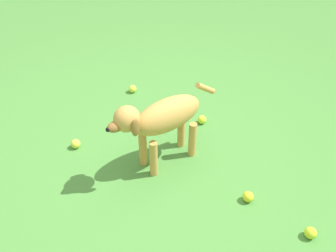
{
  "coord_description": "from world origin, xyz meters",
  "views": [
    {
      "loc": [
        0.72,
        1.63,
        1.7
      ],
      "look_at": [
        -0.0,
        -0.06,
        0.28
      ],
      "focal_mm": 39.24,
      "sensor_mm": 36.0,
      "label": 1
    }
  ],
  "objects_px": {
    "dog": "(162,119)",
    "tennis_ball_0": "(202,120)",
    "tennis_ball_1": "(133,89)",
    "tennis_ball_2": "(311,233)",
    "tennis_ball_3": "(248,197)",
    "tennis_ball_4": "(76,144)"
  },
  "relations": [
    {
      "from": "dog",
      "to": "tennis_ball_0",
      "type": "bearing_deg",
      "value": -161.31
    },
    {
      "from": "tennis_ball_0",
      "to": "tennis_ball_1",
      "type": "relative_size",
      "value": 1.0
    },
    {
      "from": "tennis_ball_0",
      "to": "tennis_ball_2",
      "type": "height_order",
      "value": "same"
    },
    {
      "from": "tennis_ball_3",
      "to": "tennis_ball_4",
      "type": "relative_size",
      "value": 1.0
    },
    {
      "from": "tennis_ball_0",
      "to": "tennis_ball_3",
      "type": "relative_size",
      "value": 1.0
    },
    {
      "from": "dog",
      "to": "tennis_ball_3",
      "type": "distance_m",
      "value": 0.7
    },
    {
      "from": "tennis_ball_0",
      "to": "tennis_ball_3",
      "type": "xyz_separation_m",
      "value": [
        0.1,
        0.79,
        0.0
      ]
    },
    {
      "from": "tennis_ball_4",
      "to": "tennis_ball_3",
      "type": "bearing_deg",
      "value": 133.67
    },
    {
      "from": "tennis_ball_1",
      "to": "tennis_ball_4",
      "type": "relative_size",
      "value": 1.0
    },
    {
      "from": "tennis_ball_3",
      "to": "tennis_ball_4",
      "type": "bearing_deg",
      "value": -46.33
    },
    {
      "from": "dog",
      "to": "tennis_ball_1",
      "type": "relative_size",
      "value": 11.95
    },
    {
      "from": "tennis_ball_0",
      "to": "tennis_ball_4",
      "type": "relative_size",
      "value": 1.0
    },
    {
      "from": "dog",
      "to": "tennis_ball_4",
      "type": "distance_m",
      "value": 0.71
    },
    {
      "from": "dog",
      "to": "tennis_ball_1",
      "type": "xyz_separation_m",
      "value": [
        -0.09,
        -0.9,
        -0.33
      ]
    },
    {
      "from": "tennis_ball_0",
      "to": "tennis_ball_2",
      "type": "bearing_deg",
      "value": 93.59
    },
    {
      "from": "tennis_ball_0",
      "to": "tennis_ball_3",
      "type": "bearing_deg",
      "value": 82.9
    },
    {
      "from": "tennis_ball_0",
      "to": "tennis_ball_2",
      "type": "relative_size",
      "value": 1.0
    },
    {
      "from": "tennis_ball_0",
      "to": "dog",
      "type": "bearing_deg",
      "value": 32.19
    },
    {
      "from": "tennis_ball_4",
      "to": "tennis_ball_1",
      "type": "bearing_deg",
      "value": -138.48
    },
    {
      "from": "dog",
      "to": "tennis_ball_2",
      "type": "distance_m",
      "value": 1.06
    },
    {
      "from": "tennis_ball_3",
      "to": "tennis_ball_0",
      "type": "bearing_deg",
      "value": -97.1
    },
    {
      "from": "dog",
      "to": "tennis_ball_0",
      "type": "distance_m",
      "value": 0.61
    }
  ]
}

